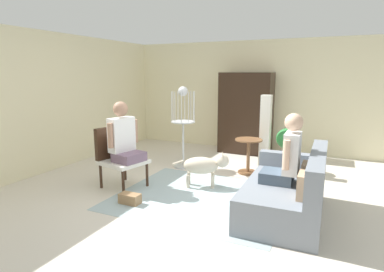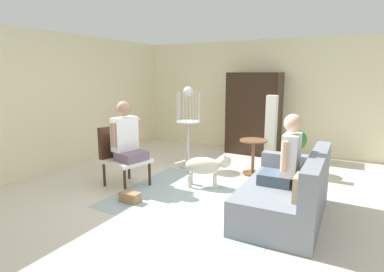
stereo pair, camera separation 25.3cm
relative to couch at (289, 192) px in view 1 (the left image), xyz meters
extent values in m
plane|color=beige|center=(-1.30, 0.12, -0.30)|extent=(7.77, 7.77, 0.00)
cube|color=beige|center=(-1.30, 3.42, 0.97)|extent=(6.64, 0.12, 2.53)
cube|color=beige|center=(-4.38, 0.42, 0.97)|extent=(0.12, 7.08, 2.53)
cube|color=#9EB2B7|center=(-1.24, 0.06, -0.29)|extent=(2.42, 2.12, 0.01)
cube|color=slate|center=(-0.06, -0.03, -0.09)|extent=(0.96, 1.70, 0.43)
cube|color=slate|center=(0.31, -0.02, 0.34)|extent=(0.21, 1.68, 0.43)
cube|color=slate|center=(-0.08, 0.72, 0.23)|extent=(0.93, 0.20, 0.21)
cube|color=tan|center=(0.19, -0.44, 0.27)|extent=(0.11, 0.32, 0.28)
cube|color=tan|center=(0.18, 0.03, 0.27)|extent=(0.11, 0.26, 0.28)
cylinder|color=#382316|center=(-2.21, 0.13, -0.10)|extent=(0.04, 0.04, 0.39)
cylinder|color=#382316|center=(-2.32, -0.36, -0.10)|extent=(0.04, 0.04, 0.39)
cylinder|color=#382316|center=(-2.73, 0.24, -0.10)|extent=(0.04, 0.04, 0.39)
cylinder|color=#382316|center=(-2.84, -0.24, -0.10)|extent=(0.04, 0.04, 0.39)
cube|color=white|center=(-2.53, -0.06, 0.12)|extent=(0.74, 0.72, 0.06)
cube|color=#382316|center=(-2.79, 0.00, 0.40)|extent=(0.21, 0.60, 0.50)
cube|color=#425262|center=(-0.16, -0.03, 0.20)|extent=(0.41, 0.38, 0.14)
cube|color=white|center=(0.01, -0.03, 0.52)|extent=(0.19, 0.37, 0.51)
sphere|color=#DDB293|center=(0.01, -0.03, 0.91)|extent=(0.22, 0.22, 0.22)
cylinder|color=#DDB293|center=(-0.03, -0.25, 0.55)|extent=(0.08, 0.08, 0.35)
cylinder|color=#DDB293|center=(-0.04, 0.20, 0.55)|extent=(0.08, 0.08, 0.35)
cube|color=slate|center=(-2.40, -0.09, 0.22)|extent=(0.45, 0.49, 0.14)
cube|color=white|center=(-2.55, -0.05, 0.56)|extent=(0.27, 0.45, 0.53)
sphere|color=#A57A60|center=(-2.55, -0.05, 0.95)|extent=(0.23, 0.23, 0.23)
cylinder|color=#A57A60|center=(-2.45, 0.18, 0.58)|extent=(0.08, 0.08, 0.37)
cylinder|color=#A57A60|center=(-2.56, -0.31, 0.58)|extent=(0.08, 0.08, 0.37)
cylinder|color=brown|center=(-0.93, 1.49, 0.32)|extent=(0.48, 0.48, 0.02)
cylinder|color=brown|center=(-0.93, 1.49, 0.01)|extent=(0.06, 0.06, 0.61)
cylinder|color=brown|center=(-0.93, 1.49, -0.28)|extent=(0.36, 0.36, 0.03)
ellipsoid|color=beige|center=(-1.44, 0.48, 0.05)|extent=(0.62, 0.46, 0.27)
sphere|color=beige|center=(-1.12, 0.60, 0.13)|extent=(0.21, 0.21, 0.21)
cone|color=beige|center=(-1.14, 0.65, 0.24)|extent=(0.06, 0.06, 0.06)
cone|color=beige|center=(-1.10, 0.55, 0.24)|extent=(0.06, 0.06, 0.06)
cylinder|color=beige|center=(-1.77, 0.35, 0.09)|extent=(0.18, 0.10, 0.10)
cylinder|color=beige|center=(-1.28, 0.63, -0.19)|extent=(0.06, 0.06, 0.21)
cylinder|color=beige|center=(-1.22, 0.47, -0.19)|extent=(0.06, 0.06, 0.21)
cylinder|color=beige|center=(-1.65, 0.49, -0.19)|extent=(0.06, 0.06, 0.21)
cylinder|color=beige|center=(-1.59, 0.33, -0.19)|extent=(0.06, 0.06, 0.21)
cylinder|color=silver|center=(-2.17, 1.35, -0.28)|extent=(0.36, 0.36, 0.03)
cylinder|color=silver|center=(-2.17, 1.35, 0.14)|extent=(0.04, 0.04, 0.88)
cylinder|color=silver|center=(-2.17, 1.35, 0.59)|extent=(0.45, 0.45, 0.02)
cylinder|color=silver|center=(-1.96, 1.35, 0.88)|extent=(0.01, 0.01, 0.56)
cylinder|color=silver|center=(-2.00, 1.47, 0.88)|extent=(0.01, 0.01, 0.56)
cylinder|color=silver|center=(-2.11, 1.55, 0.88)|extent=(0.01, 0.01, 0.56)
cylinder|color=silver|center=(-2.24, 1.55, 0.88)|extent=(0.01, 0.01, 0.56)
cylinder|color=silver|center=(-2.35, 1.47, 0.88)|extent=(0.01, 0.01, 0.56)
cylinder|color=silver|center=(-2.39, 1.35, 0.88)|extent=(0.01, 0.01, 0.56)
cylinder|color=silver|center=(-2.35, 1.22, 0.88)|extent=(0.01, 0.01, 0.56)
cylinder|color=silver|center=(-2.24, 1.14, 0.88)|extent=(0.01, 0.01, 0.56)
cylinder|color=silver|center=(-2.11, 1.14, 0.88)|extent=(0.01, 0.01, 0.56)
cylinder|color=silver|center=(-2.00, 1.22, 0.88)|extent=(0.01, 0.01, 0.56)
sphere|color=silver|center=(-2.17, 1.35, 1.16)|extent=(0.18, 0.18, 0.18)
cylinder|color=#996047|center=(-0.32, 1.98, -0.18)|extent=(0.32, 0.32, 0.23)
cylinder|color=brown|center=(-0.32, 1.98, 0.03)|extent=(0.03, 0.03, 0.20)
ellipsoid|color=#2B7637|center=(-0.32, 1.98, 0.31)|extent=(0.44, 0.44, 0.39)
cube|color=#4C4742|center=(-0.71, 1.78, -0.27)|extent=(0.20, 0.20, 0.06)
cube|color=white|center=(-0.71, 1.78, 0.44)|extent=(0.18, 0.18, 1.35)
cube|color=black|center=(-1.42, 3.01, 0.61)|extent=(1.15, 0.56, 1.81)
cube|color=#99724C|center=(-2.05, -0.57, -0.23)|extent=(0.29, 0.16, 0.14)
camera|label=1|loc=(0.49, -4.02, 1.48)|focal=29.93mm
camera|label=2|loc=(0.72, -3.91, 1.48)|focal=29.93mm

